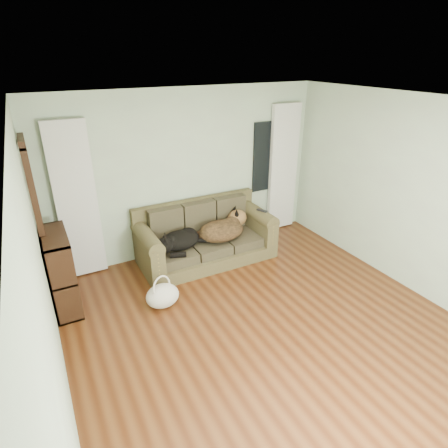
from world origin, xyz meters
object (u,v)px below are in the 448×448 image
sofa (206,234)px  dog_black_lab (178,241)px  dog_shepherd (223,230)px  bookshelf (61,273)px  tote_bag (162,296)px

sofa → dog_black_lab: 0.50m
sofa → dog_shepherd: bearing=-16.0°
dog_black_lab → bookshelf: 1.67m
dog_shepherd → tote_bag: (-1.29, -0.77, -0.33)m
sofa → dog_black_lab: size_ratio=3.29×
dog_black_lab → bookshelf: bearing=178.4°
sofa → bookshelf: bookshelf is taller
bookshelf → dog_black_lab: bearing=2.4°
sofa → dog_black_lab: sofa is taller
dog_black_lab → dog_shepherd: size_ratio=0.82×
dog_black_lab → tote_bag: (-0.54, -0.77, -0.32)m
dog_black_lab → tote_bag: 0.99m
tote_bag → sofa: bearing=39.1°
dog_shepherd → sofa: bearing=-16.7°
sofa → dog_shepherd: 0.27m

